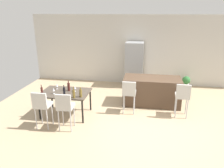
% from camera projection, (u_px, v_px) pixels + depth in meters
% --- Properties ---
extents(ground_plane, '(10.00, 10.00, 0.00)m').
position_uv_depth(ground_plane, '(144.00, 115.00, 6.49)').
color(ground_plane, tan).
extents(back_wall, '(10.00, 0.12, 2.90)m').
position_uv_depth(back_wall, '(148.00, 50.00, 8.95)').
color(back_wall, beige).
rests_on(back_wall, ground_plane).
extents(kitchen_island, '(1.88, 0.91, 0.92)m').
position_uv_depth(kitchen_island, '(152.00, 91.00, 7.19)').
color(kitchen_island, '#4C3828').
rests_on(kitchen_island, ground_plane).
extents(bar_chair_left, '(0.40, 0.40, 1.05)m').
position_uv_depth(bar_chair_left, '(129.00, 92.00, 6.44)').
color(bar_chair_left, beige).
rests_on(bar_chair_left, ground_plane).
extents(bar_chair_middle, '(0.42, 0.42, 1.05)m').
position_uv_depth(bar_chair_middle, '(183.00, 95.00, 6.20)').
color(bar_chair_middle, beige).
rests_on(bar_chair_middle, ground_plane).
extents(dining_table, '(1.42, 0.97, 0.74)m').
position_uv_depth(dining_table, '(65.00, 94.00, 6.34)').
color(dining_table, '#4C4238').
rests_on(dining_table, ground_plane).
extents(dining_chair_near, '(0.41, 0.41, 1.05)m').
position_uv_depth(dining_chair_near, '(42.00, 104.00, 5.59)').
color(dining_chair_near, beige).
rests_on(dining_chair_near, ground_plane).
extents(dining_chair_far, '(0.42, 0.42, 1.05)m').
position_uv_depth(dining_chair_far, '(65.00, 106.00, 5.49)').
color(dining_chair_far, beige).
rests_on(dining_chair_far, ground_plane).
extents(wine_bottle_inner, '(0.08, 0.08, 0.29)m').
position_uv_depth(wine_bottle_inner, '(81.00, 93.00, 5.91)').
color(wine_bottle_inner, brown).
rests_on(wine_bottle_inner, dining_table).
extents(wine_bottle_middle, '(0.06, 0.06, 0.29)m').
position_uv_depth(wine_bottle_middle, '(42.00, 91.00, 6.10)').
color(wine_bottle_middle, '#471E19').
rests_on(wine_bottle_middle, dining_table).
extents(wine_bottle_left, '(0.07, 0.07, 0.32)m').
position_uv_depth(wine_bottle_left, '(74.00, 94.00, 5.85)').
color(wine_bottle_left, brown).
rests_on(wine_bottle_left, dining_table).
extents(wine_bottle_corner, '(0.06, 0.06, 0.33)m').
position_uv_depth(wine_bottle_corner, '(64.00, 92.00, 5.95)').
color(wine_bottle_corner, black).
rests_on(wine_bottle_corner, dining_table).
extents(wine_bottle_right, '(0.08, 0.08, 0.32)m').
position_uv_depth(wine_bottle_right, '(69.00, 87.00, 6.38)').
color(wine_bottle_right, '#471E19').
rests_on(wine_bottle_right, dining_table).
extents(wine_glass_far, '(0.07, 0.07, 0.17)m').
position_uv_depth(wine_glass_far, '(54.00, 90.00, 6.15)').
color(wine_glass_far, silver).
rests_on(wine_glass_far, dining_table).
extents(wine_glass_near, '(0.07, 0.07, 0.17)m').
position_uv_depth(wine_glass_near, '(57.00, 85.00, 6.51)').
color(wine_glass_near, silver).
rests_on(wine_glass_near, dining_table).
extents(wine_glass_end, '(0.07, 0.07, 0.17)m').
position_uv_depth(wine_glass_end, '(75.00, 87.00, 6.33)').
color(wine_glass_end, silver).
rests_on(wine_glass_end, dining_table).
extents(refrigerator, '(0.72, 0.68, 1.84)m').
position_uv_depth(refrigerator, '(134.00, 65.00, 8.79)').
color(refrigerator, '#939699').
rests_on(refrigerator, ground_plane).
extents(potted_plant, '(0.32, 0.32, 0.52)m').
position_uv_depth(potted_plant, '(186.00, 82.00, 8.65)').
color(potted_plant, beige).
rests_on(potted_plant, ground_plane).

